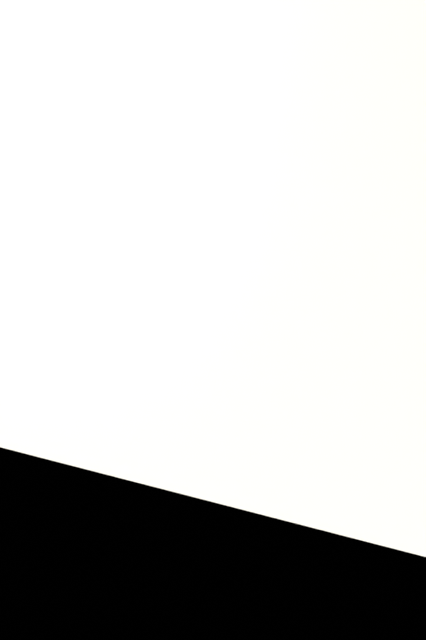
# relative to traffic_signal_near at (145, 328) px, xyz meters

# --- Properties ---
(traffic_signal_near) EXTENTS (2.68, 2.53, 6.25)m
(traffic_signal_near) POSITION_rel_traffic_signal_near_xyz_m (0.00, 0.00, 0.00)
(traffic_signal_near) COLOR #474C47
(traffic_signal_near) RESTS_ON ground_plane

